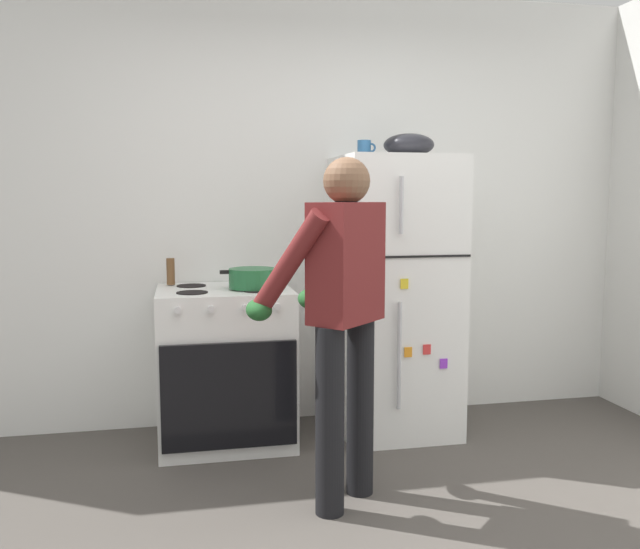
{
  "coord_description": "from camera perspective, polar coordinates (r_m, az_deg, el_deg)",
  "views": [
    {
      "loc": [
        -0.76,
        -2.23,
        1.42
      ],
      "look_at": [
        -0.02,
        1.32,
        1.0
      ],
      "focal_mm": 37.22,
      "sensor_mm": 36.0,
      "label": 1
    }
  ],
  "objects": [
    {
      "name": "person_cook",
      "position": [
        3.02,
        1.73,
        -2.31
      ],
      "size": [
        0.65,
        0.67,
        1.6
      ],
      "color": "black",
      "rests_on": "ground"
    },
    {
      "name": "kitchen_wall_back",
      "position": [
        4.25,
        -1.44,
        5.66
      ],
      "size": [
        6.0,
        0.1,
        2.7
      ],
      "primitive_type": "cube",
      "color": "white",
      "rests_on": "ground"
    },
    {
      "name": "stove_range",
      "position": [
        3.91,
        -8.13,
        -7.81
      ],
      "size": [
        0.76,
        0.67,
        0.91
      ],
      "color": "white",
      "rests_on": "ground"
    },
    {
      "name": "mixing_bowl",
      "position": [
        4.03,
        7.64,
        10.97
      ],
      "size": [
        0.3,
        0.3,
        0.13
      ],
      "primitive_type": "ellipsoid",
      "color": "black",
      "rests_on": "refrigerator"
    },
    {
      "name": "refrigerator",
      "position": [
        4.04,
        6.37,
        -1.8
      ],
      "size": [
        0.68,
        0.72,
        1.66
      ],
      "color": "white",
      "rests_on": "ground"
    },
    {
      "name": "pepper_mill",
      "position": [
        4.02,
        -12.72,
        0.26
      ],
      "size": [
        0.05,
        0.05,
        0.16
      ],
      "primitive_type": "cylinder",
      "color": "brown",
      "rests_on": "stove_range"
    },
    {
      "name": "coffee_mug",
      "position": [
        4.0,
        3.85,
        10.77
      ],
      "size": [
        0.11,
        0.08,
        0.1
      ],
      "color": "#2D6093",
      "rests_on": "refrigerator"
    },
    {
      "name": "red_pot",
      "position": [
        3.79,
        -5.8,
        -0.32
      ],
      "size": [
        0.37,
        0.27,
        0.11
      ],
      "color": "#236638",
      "rests_on": "stove_range"
    }
  ]
}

